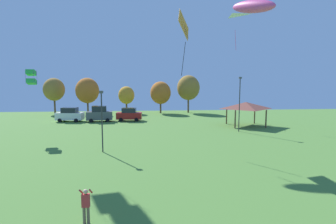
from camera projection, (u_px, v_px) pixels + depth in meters
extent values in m
cylinder|color=brown|center=(84.00, 215.00, 12.04)|extent=(0.14, 0.14, 0.81)
cylinder|color=brown|center=(88.00, 215.00, 12.06)|extent=(0.14, 0.14, 0.81)
cube|color=#B72D33|center=(86.00, 200.00, 11.97)|extent=(0.36, 0.20, 0.61)
sphere|color=#DBAD89|center=(85.00, 192.00, 11.92)|extent=(0.22, 0.22, 0.22)
cylinder|color=#B72D33|center=(81.00, 192.00, 12.01)|extent=(0.08, 0.49, 0.38)
cylinder|color=#B72D33|center=(91.00, 191.00, 12.04)|extent=(0.08, 0.49, 0.38)
pyramid|color=white|center=(232.00, 20.00, 39.65)|extent=(3.63, 3.74, 0.12)
cylinder|color=#E54C93|center=(235.00, 40.00, 40.72)|extent=(0.40, 0.35, 3.05)
cube|color=green|center=(31.00, 73.00, 30.55)|extent=(1.08, 1.16, 0.75)
cube|color=green|center=(31.00, 82.00, 30.67)|extent=(1.08, 1.16, 0.75)
cylinder|color=purple|center=(25.00, 77.00, 30.12)|extent=(0.02, 0.02, 1.56)
cylinder|color=purple|center=(34.00, 77.00, 30.20)|extent=(0.02, 0.02, 1.56)
cylinder|color=purple|center=(29.00, 77.00, 31.02)|extent=(0.02, 0.02, 1.56)
cylinder|color=purple|center=(37.00, 77.00, 31.10)|extent=(0.02, 0.02, 1.56)
cube|color=orange|center=(184.00, 25.00, 26.33)|extent=(1.50, 3.05, 3.26)
cylinder|color=black|center=(184.00, 25.00, 26.31)|extent=(0.89, 0.79, 2.86)
cylinder|color=black|center=(183.00, 59.00, 26.71)|extent=(0.43, 0.38, 3.38)
ellipsoid|color=#E54C93|center=(252.00, 7.00, 24.21)|extent=(3.18, 5.51, 2.26)
cube|color=black|center=(253.00, 3.00, 24.17)|extent=(0.29, 0.39, 1.48)
cube|color=silver|center=(70.00, 116.00, 43.78)|extent=(4.54, 2.30, 1.20)
cube|color=#1E232D|center=(70.00, 110.00, 43.67)|extent=(2.57, 1.94, 0.84)
cylinder|color=black|center=(76.00, 120.00, 42.91)|extent=(0.66, 0.29, 0.64)
cylinder|color=black|center=(80.00, 119.00, 44.74)|extent=(0.66, 0.29, 0.64)
cylinder|color=black|center=(60.00, 120.00, 42.95)|extent=(0.66, 0.29, 0.64)
cylinder|color=black|center=(64.00, 119.00, 44.79)|extent=(0.66, 0.29, 0.64)
cube|color=#4C5156|center=(99.00, 116.00, 43.81)|extent=(4.41, 2.30, 1.35)
cube|color=#1E232D|center=(99.00, 109.00, 43.68)|extent=(2.51, 1.93, 0.95)
cylinder|color=black|center=(107.00, 120.00, 43.28)|extent=(0.66, 0.30, 0.64)
cylinder|color=black|center=(108.00, 119.00, 45.03)|extent=(0.66, 0.30, 0.64)
cylinder|color=black|center=(91.00, 121.00, 42.73)|extent=(0.66, 0.30, 0.64)
cylinder|color=black|center=(92.00, 119.00, 44.49)|extent=(0.66, 0.30, 0.64)
cube|color=maroon|center=(129.00, 116.00, 44.59)|extent=(4.34, 2.04, 1.11)
cube|color=#1E232D|center=(129.00, 110.00, 44.49)|extent=(2.44, 1.75, 0.78)
cylinder|color=black|center=(136.00, 120.00, 43.82)|extent=(0.66, 0.27, 0.64)
cylinder|color=black|center=(137.00, 118.00, 45.51)|extent=(0.66, 0.27, 0.64)
cylinder|color=black|center=(121.00, 120.00, 43.79)|extent=(0.66, 0.27, 0.64)
cylinder|color=black|center=(122.00, 118.00, 45.49)|extent=(0.66, 0.27, 0.64)
cylinder|color=brown|center=(235.00, 119.00, 37.24)|extent=(0.20, 0.20, 2.60)
cylinder|color=brown|center=(266.00, 119.00, 37.64)|extent=(0.20, 0.20, 2.60)
cylinder|color=brown|center=(227.00, 116.00, 41.15)|extent=(0.20, 0.20, 2.60)
cylinder|color=brown|center=(255.00, 115.00, 41.56)|extent=(0.20, 0.20, 2.60)
pyramid|color=brown|center=(246.00, 105.00, 39.19)|extent=(5.91, 5.12, 1.00)
cylinder|color=#2D2D33|center=(239.00, 105.00, 34.51)|extent=(0.12, 0.12, 7.00)
cube|color=#4C4C51|center=(240.00, 78.00, 34.11)|extent=(0.36, 0.20, 0.24)
cylinder|color=#2D2D33|center=(102.00, 123.00, 24.28)|extent=(0.12, 0.12, 5.51)
cube|color=#4C4C51|center=(101.00, 92.00, 23.96)|extent=(0.36, 0.20, 0.24)
cylinder|color=brown|center=(55.00, 105.00, 55.02)|extent=(0.36, 0.36, 3.45)
ellipsoid|color=olive|center=(54.00, 89.00, 54.65)|extent=(4.32, 4.32, 4.76)
cylinder|color=brown|center=(88.00, 106.00, 54.82)|extent=(0.36, 0.36, 3.06)
ellipsoid|color=#BC6623|center=(87.00, 91.00, 54.44)|extent=(4.79, 4.79, 5.27)
cylinder|color=brown|center=(127.00, 107.00, 56.06)|extent=(0.36, 0.36, 2.55)
ellipsoid|color=gold|center=(126.00, 95.00, 55.78)|extent=(3.41, 3.41, 3.75)
cylinder|color=brown|center=(161.00, 107.00, 55.86)|extent=(0.36, 0.36, 2.72)
ellipsoid|color=#BC6623|center=(161.00, 93.00, 55.52)|extent=(4.34, 4.34, 4.78)
cylinder|color=brown|center=(188.00, 104.00, 56.89)|extent=(0.36, 0.36, 3.57)
ellipsoid|color=olive|center=(188.00, 88.00, 56.49)|extent=(4.87, 4.87, 5.36)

